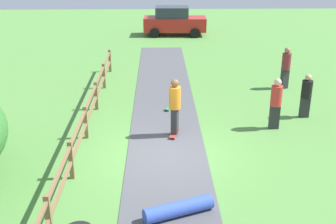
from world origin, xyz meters
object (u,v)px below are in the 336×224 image
at_px(skater_fallen, 180,210).
at_px(bystander_red, 276,101).
at_px(skater_riding, 175,104).
at_px(skateboard_loose, 173,107).
at_px(bystander_maroon, 286,66).
at_px(bystander_black, 306,94).
at_px(parked_car_red, 174,21).

xyz_separation_m(skater_fallen, bystander_red, (3.49, 5.07, 0.79)).
distance_m(skater_riding, skateboard_loose, 2.63).
height_order(skater_riding, bystander_maroon, skater_riding).
relative_size(bystander_red, bystander_black, 1.10).
bearing_deg(bystander_maroon, skater_fallen, -118.32).
height_order(skater_riding, skater_fallen, skater_riding).
height_order(skateboard_loose, bystander_maroon, bystander_maroon).
bearing_deg(bystander_red, bystander_black, 35.75).
distance_m(bystander_red, bystander_black, 1.69).
height_order(bystander_black, bystander_maroon, bystander_maroon).
distance_m(skater_fallen, bystander_black, 7.80).
height_order(skater_fallen, parked_car_red, parked_car_red).
bearing_deg(bystander_maroon, skateboard_loose, -154.21).
distance_m(skater_riding, skater_fallen, 4.64).
xyz_separation_m(skater_fallen, skateboard_loose, (0.08, 6.97, -0.11)).
distance_m(skateboard_loose, parked_car_red, 14.03).
bearing_deg(skateboard_loose, skater_fallen, -90.69).
xyz_separation_m(skateboard_loose, bystander_red, (3.41, -1.90, 0.90)).
xyz_separation_m(skateboard_loose, bystander_black, (4.78, -0.91, 0.80)).
distance_m(skateboard_loose, bystander_black, 4.93).
height_order(skater_riding, bystander_red, skater_riding).
relative_size(skateboard_loose, bystander_maroon, 0.40).
height_order(bystander_red, parked_car_red, parked_car_red).
relative_size(skater_riding, bystander_red, 1.09).
distance_m(skater_fallen, parked_car_red, 20.98).
distance_m(skater_riding, parked_car_red, 16.42).
bearing_deg(parked_car_red, skater_riding, -92.14).
relative_size(skater_fallen, bystander_red, 0.96).
bearing_deg(bystander_red, parked_car_red, 100.07).
xyz_separation_m(skater_riding, parked_car_red, (0.61, 16.41, -0.15)).
height_order(skater_fallen, skateboard_loose, skater_fallen).
bearing_deg(parked_car_red, bystander_black, -74.29).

